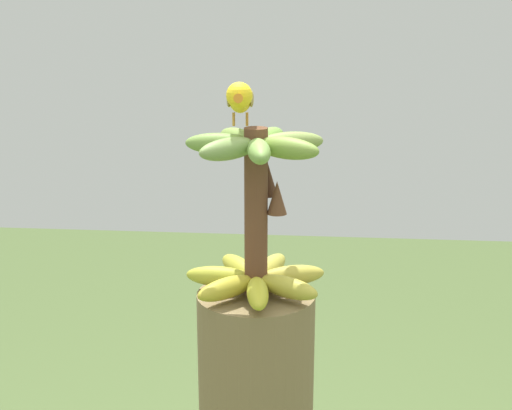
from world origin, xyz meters
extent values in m
cylinder|color=brown|center=(0.00, 0.00, 1.31)|extent=(0.04, 0.04, 0.31)
ellipsoid|color=gold|center=(-0.07, 0.01, 1.18)|extent=(0.13, 0.05, 0.04)
ellipsoid|color=gold|center=(-0.05, -0.05, 1.18)|extent=(0.12, 0.12, 0.04)
ellipsoid|color=gold|center=(0.01, -0.07, 1.18)|extent=(0.05, 0.13, 0.04)
ellipsoid|color=#AEA436|center=(0.06, -0.04, 1.18)|extent=(0.13, 0.10, 0.04)
ellipsoid|color=gold|center=(0.06, 0.02, 1.18)|extent=(0.13, 0.08, 0.04)
ellipsoid|color=gold|center=(0.02, 0.07, 1.18)|extent=(0.08, 0.13, 0.04)
ellipsoid|color=#A9A531|center=(-0.04, 0.06, 1.18)|extent=(0.10, 0.13, 0.04)
ellipsoid|color=#75934B|center=(-0.04, -0.05, 1.43)|extent=(0.11, 0.12, 0.04)
ellipsoid|color=#759E46|center=(0.01, -0.06, 1.43)|extent=(0.06, 0.13, 0.04)
ellipsoid|color=olive|center=(0.05, -0.03, 1.43)|extent=(0.13, 0.09, 0.04)
ellipsoid|color=olive|center=(0.06, 0.02, 1.43)|extent=(0.13, 0.08, 0.04)
ellipsoid|color=#709F3F|center=(0.02, 0.06, 1.43)|extent=(0.07, 0.13, 0.04)
ellipsoid|color=olive|center=(-0.04, 0.05, 1.43)|extent=(0.10, 0.13, 0.04)
ellipsoid|color=olive|center=(-0.06, 0.00, 1.43)|extent=(0.13, 0.05, 0.04)
cone|color=#4C2D1E|center=(0.02, 0.03, 1.36)|extent=(0.04, 0.04, 0.06)
cone|color=brown|center=(0.04, 0.00, 1.34)|extent=(0.04, 0.04, 0.06)
cylinder|color=#C68933|center=(-0.04, 0.02, 1.48)|extent=(0.01, 0.00, 0.02)
cylinder|color=#C68933|center=(-0.02, 0.02, 1.48)|extent=(0.00, 0.00, 0.02)
ellipsoid|color=yellow|center=(-0.03, 0.02, 1.51)|extent=(0.05, 0.09, 0.05)
ellipsoid|color=olive|center=(-0.05, 0.02, 1.51)|extent=(0.01, 0.07, 0.03)
ellipsoid|color=olive|center=(-0.01, 0.02, 1.51)|extent=(0.01, 0.07, 0.03)
cube|color=olive|center=(-0.03, 0.09, 1.51)|extent=(0.03, 0.06, 0.01)
sphere|color=yellow|center=(-0.03, -0.02, 1.52)|extent=(0.05, 0.05, 0.05)
sphere|color=black|center=(-0.01, -0.02, 1.53)|extent=(0.01, 0.01, 0.01)
cone|color=orange|center=(-0.02, -0.05, 1.52)|extent=(0.02, 0.03, 0.02)
camera|label=1|loc=(0.12, -1.26, 1.67)|focal=51.43mm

